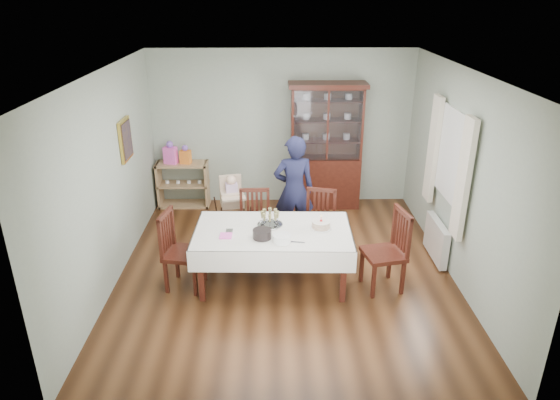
{
  "coord_description": "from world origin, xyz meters",
  "views": [
    {
      "loc": [
        -0.17,
        -5.97,
        3.6
      ],
      "look_at": [
        -0.07,
        0.2,
        0.97
      ],
      "focal_mm": 32.0,
      "sensor_mm": 36.0,
      "label": 1
    }
  ],
  "objects_px": {
    "woman": "(294,190)",
    "birthday_cake": "(321,225)",
    "chair_far_right": "(318,238)",
    "gift_bag_pink": "(170,154)",
    "chair_end_right": "(384,266)",
    "champagne_tray": "(270,221)",
    "chair_far_left": "(255,239)",
    "chair_end_left": "(184,265)",
    "dining_table": "(273,256)",
    "high_chair": "(233,213)",
    "china_cabinet": "(326,145)",
    "sideboard": "(183,184)",
    "gift_bag_orange": "(185,155)"
  },
  "relations": [
    {
      "from": "chair_far_left",
      "to": "woman",
      "type": "distance_m",
      "value": 0.93
    },
    {
      "from": "dining_table",
      "to": "gift_bag_orange",
      "type": "relative_size",
      "value": 6.19
    },
    {
      "from": "woman",
      "to": "chair_end_right",
      "type": "bearing_deg",
      "value": 123.09
    },
    {
      "from": "sideboard",
      "to": "chair_far_right",
      "type": "distance_m",
      "value": 2.93
    },
    {
      "from": "sideboard",
      "to": "high_chair",
      "type": "relative_size",
      "value": 0.89
    },
    {
      "from": "chair_far_right",
      "to": "gift_bag_pink",
      "type": "distance_m",
      "value": 3.12
    },
    {
      "from": "champagne_tray",
      "to": "birthday_cake",
      "type": "relative_size",
      "value": 1.22
    },
    {
      "from": "china_cabinet",
      "to": "sideboard",
      "type": "height_order",
      "value": "china_cabinet"
    },
    {
      "from": "champagne_tray",
      "to": "woman",
      "type": "bearing_deg",
      "value": 71.0
    },
    {
      "from": "chair_far_left",
      "to": "gift_bag_orange",
      "type": "xyz_separation_m",
      "value": [
        -1.25,
        1.87,
        0.65
      ]
    },
    {
      "from": "chair_end_left",
      "to": "china_cabinet",
      "type": "bearing_deg",
      "value": -27.44
    },
    {
      "from": "dining_table",
      "to": "chair_far_right",
      "type": "xyz_separation_m",
      "value": [
        0.65,
        0.66,
        -0.09
      ]
    },
    {
      "from": "chair_far_left",
      "to": "champagne_tray",
      "type": "relative_size",
      "value": 2.99
    },
    {
      "from": "chair_end_left",
      "to": "champagne_tray",
      "type": "height_order",
      "value": "chair_end_left"
    },
    {
      "from": "sideboard",
      "to": "woman",
      "type": "distance_m",
      "value": 2.39
    },
    {
      "from": "china_cabinet",
      "to": "birthday_cake",
      "type": "xyz_separation_m",
      "value": [
        -0.3,
        -2.5,
        -0.31
      ]
    },
    {
      "from": "woman",
      "to": "birthday_cake",
      "type": "bearing_deg",
      "value": 98.22
    },
    {
      "from": "chair_end_left",
      "to": "high_chair",
      "type": "xyz_separation_m",
      "value": [
        0.53,
        1.4,
        0.09
      ]
    },
    {
      "from": "chair_end_left",
      "to": "high_chair",
      "type": "distance_m",
      "value": 1.5
    },
    {
      "from": "chair_far_right",
      "to": "birthday_cake",
      "type": "distance_m",
      "value": 0.81
    },
    {
      "from": "chair_end_right",
      "to": "sideboard",
      "type": "bearing_deg",
      "value": -144.34
    },
    {
      "from": "dining_table",
      "to": "china_cabinet",
      "type": "xyz_separation_m",
      "value": [
        0.92,
        2.53,
        0.74
      ]
    },
    {
      "from": "champagne_tray",
      "to": "birthday_cake",
      "type": "height_order",
      "value": "champagne_tray"
    },
    {
      "from": "birthday_cake",
      "to": "gift_bag_orange",
      "type": "height_order",
      "value": "gift_bag_orange"
    },
    {
      "from": "chair_end_left",
      "to": "champagne_tray",
      "type": "distance_m",
      "value": 1.25
    },
    {
      "from": "dining_table",
      "to": "chair_end_right",
      "type": "relative_size",
      "value": 1.9
    },
    {
      "from": "chair_end_right",
      "to": "champagne_tray",
      "type": "bearing_deg",
      "value": -113.89
    },
    {
      "from": "chair_far_left",
      "to": "gift_bag_orange",
      "type": "height_order",
      "value": "gift_bag_orange"
    },
    {
      "from": "chair_end_right",
      "to": "champagne_tray",
      "type": "distance_m",
      "value": 1.57
    },
    {
      "from": "chair_far_left",
      "to": "chair_far_right",
      "type": "xyz_separation_m",
      "value": [
        0.91,
        0.0,
        -0.0
      ]
    },
    {
      "from": "high_chair",
      "to": "gift_bag_orange",
      "type": "xyz_separation_m",
      "value": [
        -0.88,
        1.23,
        0.55
      ]
    },
    {
      "from": "dining_table",
      "to": "china_cabinet",
      "type": "relative_size",
      "value": 0.93
    },
    {
      "from": "chair_far_left",
      "to": "chair_far_right",
      "type": "relative_size",
      "value": 1.0
    },
    {
      "from": "dining_table",
      "to": "birthday_cake",
      "type": "xyz_separation_m",
      "value": [
        0.62,
        0.03,
        0.43
      ]
    },
    {
      "from": "chair_end_right",
      "to": "birthday_cake",
      "type": "relative_size",
      "value": 3.91
    },
    {
      "from": "chair_end_left",
      "to": "champagne_tray",
      "type": "bearing_deg",
      "value": -67.57
    },
    {
      "from": "china_cabinet",
      "to": "gift_bag_pink",
      "type": "height_order",
      "value": "china_cabinet"
    },
    {
      "from": "chair_end_left",
      "to": "woman",
      "type": "relative_size",
      "value": 0.62
    },
    {
      "from": "champagne_tray",
      "to": "gift_bag_pink",
      "type": "bearing_deg",
      "value": 125.64
    },
    {
      "from": "woman",
      "to": "gift_bag_pink",
      "type": "height_order",
      "value": "woman"
    },
    {
      "from": "birthday_cake",
      "to": "sideboard",
      "type": "bearing_deg",
      "value": 131.11
    },
    {
      "from": "chair_end_left",
      "to": "chair_end_right",
      "type": "distance_m",
      "value": 2.58
    },
    {
      "from": "sideboard",
      "to": "birthday_cake",
      "type": "bearing_deg",
      "value": -48.89
    },
    {
      "from": "champagne_tray",
      "to": "gift_bag_pink",
      "type": "relative_size",
      "value": 0.83
    },
    {
      "from": "chair_end_right",
      "to": "woman",
      "type": "distance_m",
      "value": 1.8
    },
    {
      "from": "champagne_tray",
      "to": "gift_bag_pink",
      "type": "height_order",
      "value": "gift_bag_pink"
    },
    {
      "from": "gift_bag_orange",
      "to": "champagne_tray",
      "type": "bearing_deg",
      "value": -58.59
    },
    {
      "from": "chair_far_left",
      "to": "high_chair",
      "type": "height_order",
      "value": "high_chair"
    },
    {
      "from": "dining_table",
      "to": "gift_bag_orange",
      "type": "distance_m",
      "value": 3.0
    },
    {
      "from": "champagne_tray",
      "to": "sideboard",
      "type": "bearing_deg",
      "value": 122.58
    }
  ]
}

